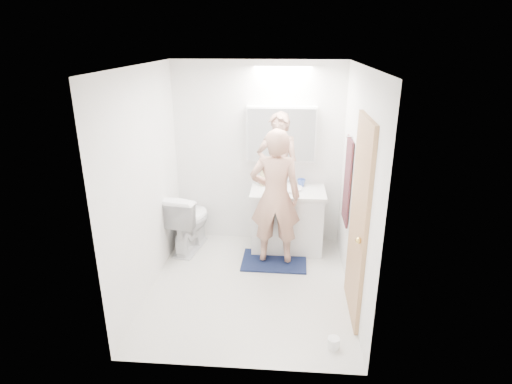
# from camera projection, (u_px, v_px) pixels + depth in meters

# --- Properties ---
(floor) EXTENTS (2.50, 2.50, 0.00)m
(floor) POSITION_uv_depth(u_px,v_px,m) (250.00, 286.00, 4.74)
(floor) COLOR silver
(floor) RESTS_ON ground
(ceiling) EXTENTS (2.50, 2.50, 0.00)m
(ceiling) POSITION_uv_depth(u_px,v_px,m) (249.00, 66.00, 3.90)
(ceiling) COLOR white
(ceiling) RESTS_ON floor
(wall_back) EXTENTS (2.50, 0.00, 2.50)m
(wall_back) POSITION_uv_depth(u_px,v_px,m) (258.00, 155.00, 5.49)
(wall_back) COLOR white
(wall_back) RESTS_ON floor
(wall_front) EXTENTS (2.50, 0.00, 2.50)m
(wall_front) POSITION_uv_depth(u_px,v_px,m) (234.00, 242.00, 3.15)
(wall_front) COLOR white
(wall_front) RESTS_ON floor
(wall_left) EXTENTS (0.00, 2.50, 2.50)m
(wall_left) POSITION_uv_depth(u_px,v_px,m) (145.00, 184.00, 4.40)
(wall_left) COLOR white
(wall_left) RESTS_ON floor
(wall_right) EXTENTS (0.00, 2.50, 2.50)m
(wall_right) POSITION_uv_depth(u_px,v_px,m) (357.00, 190.00, 4.24)
(wall_right) COLOR white
(wall_right) RESTS_ON floor
(vanity_cabinet) EXTENTS (0.90, 0.55, 0.78)m
(vanity_cabinet) POSITION_uv_depth(u_px,v_px,m) (287.00, 221.00, 5.48)
(vanity_cabinet) COLOR silver
(vanity_cabinet) RESTS_ON floor
(countertop) EXTENTS (0.95, 0.58, 0.04)m
(countertop) POSITION_uv_depth(u_px,v_px,m) (288.00, 192.00, 5.33)
(countertop) COLOR white
(countertop) RESTS_ON vanity_cabinet
(sink_basin) EXTENTS (0.36, 0.36, 0.03)m
(sink_basin) POSITION_uv_depth(u_px,v_px,m) (288.00, 188.00, 5.35)
(sink_basin) COLOR white
(sink_basin) RESTS_ON countertop
(faucet) EXTENTS (0.02, 0.02, 0.16)m
(faucet) POSITION_uv_depth(u_px,v_px,m) (288.00, 179.00, 5.51)
(faucet) COLOR silver
(faucet) RESTS_ON countertop
(medicine_cabinet) EXTENTS (0.88, 0.14, 0.70)m
(medicine_cabinet) POSITION_uv_depth(u_px,v_px,m) (281.00, 134.00, 5.29)
(medicine_cabinet) COLOR white
(medicine_cabinet) RESTS_ON wall_back
(mirror_panel) EXTENTS (0.84, 0.01, 0.66)m
(mirror_panel) POSITION_uv_depth(u_px,v_px,m) (281.00, 135.00, 5.22)
(mirror_panel) COLOR silver
(mirror_panel) RESTS_ON medicine_cabinet
(toilet) EXTENTS (0.59, 0.86, 0.81)m
(toilet) POSITION_uv_depth(u_px,v_px,m) (188.00, 221.00, 5.46)
(toilet) COLOR white
(toilet) RESTS_ON floor
(bath_rug) EXTENTS (0.81, 0.56, 0.02)m
(bath_rug) POSITION_uv_depth(u_px,v_px,m) (274.00, 261.00, 5.25)
(bath_rug) COLOR #151F43
(bath_rug) RESTS_ON floor
(person) EXTENTS (0.61, 0.41, 1.65)m
(person) POSITION_uv_depth(u_px,v_px,m) (275.00, 197.00, 4.95)
(person) COLOR tan
(person) RESTS_ON bath_rug
(door) EXTENTS (0.04, 0.80, 2.00)m
(door) POSITION_uv_depth(u_px,v_px,m) (359.00, 222.00, 3.99)
(door) COLOR tan
(door) RESTS_ON wall_right
(door_knob) EXTENTS (0.06, 0.06, 0.06)m
(door_knob) POSITION_uv_depth(u_px,v_px,m) (359.00, 241.00, 3.73)
(door_knob) COLOR gold
(door_knob) RESTS_ON door
(towel) EXTENTS (0.02, 0.42, 1.00)m
(towel) POSITION_uv_depth(u_px,v_px,m) (347.00, 181.00, 4.79)
(towel) COLOR black
(towel) RESTS_ON wall_right
(towel_hook) EXTENTS (0.07, 0.02, 0.02)m
(towel_hook) POSITION_uv_depth(u_px,v_px,m) (350.00, 137.00, 4.61)
(towel_hook) COLOR silver
(towel_hook) RESTS_ON wall_right
(soap_bottle_a) EXTENTS (0.11, 0.11, 0.25)m
(soap_bottle_a) POSITION_uv_depth(u_px,v_px,m) (263.00, 177.00, 5.45)
(soap_bottle_a) COLOR #C6BC80
(soap_bottle_a) RESTS_ON countertop
(soap_bottle_b) EXTENTS (0.12, 0.12, 0.19)m
(soap_bottle_b) POSITION_uv_depth(u_px,v_px,m) (273.00, 178.00, 5.48)
(soap_bottle_b) COLOR #578EBC
(soap_bottle_b) RESTS_ON countertop
(toothbrush_cup) EXTENTS (0.13, 0.13, 0.10)m
(toothbrush_cup) POSITION_uv_depth(u_px,v_px,m) (301.00, 183.00, 5.45)
(toothbrush_cup) COLOR #4162C5
(toothbrush_cup) RESTS_ON countertop
(toilet_paper_roll) EXTENTS (0.11, 0.11, 0.10)m
(toilet_paper_roll) POSITION_uv_depth(u_px,v_px,m) (333.00, 343.00, 3.79)
(toilet_paper_roll) COLOR white
(toilet_paper_roll) RESTS_ON floor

